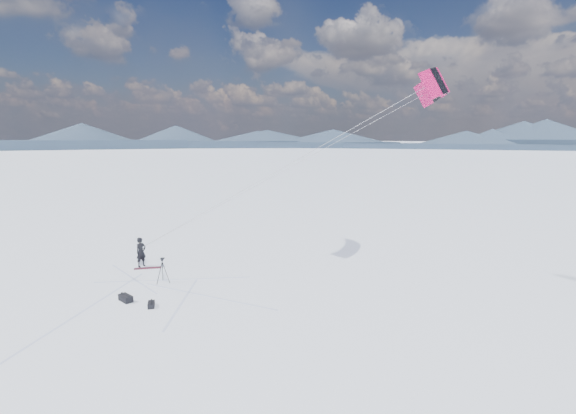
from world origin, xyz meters
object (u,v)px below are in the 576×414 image
Objects in this scene: snowkiter at (142,266)px; gear_bag_a at (126,298)px; gear_bag_b at (151,304)px; tripod at (163,267)px; snowboard at (148,268)px.

snowkiter reaches higher than gear_bag_a.
tripod is at bearing 172.80° from gear_bag_b.
snowkiter is at bearing 144.04° from gear_bag_a.
snowkiter reaches higher than snowboard.
snowkiter is 1.17× the size of snowboard.
gear_bag_a is at bearing -93.96° from snowboard.
snowkiter is at bearing 137.74° from tripod.
gear_bag_b is at bearing 17.17° from gear_bag_a.
snowkiter is 2.10× the size of gear_bag_a.
gear_bag_a reaches higher than snowboard.
gear_bag_b is (1.64, 0.16, -0.04)m from gear_bag_a.
gear_bag_b is at bearing -72.10° from tripod.
tripod reaches higher than snowkiter.
snowkiter is 0.63m from snowboard.
snowboard is (0.62, -0.09, 0.02)m from snowkiter.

